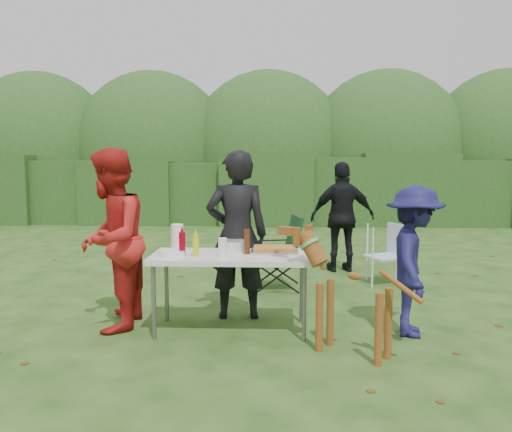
{
  "coord_description": "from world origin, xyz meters",
  "views": [
    {
      "loc": [
        0.31,
        -5.32,
        1.66
      ],
      "look_at": [
        0.05,
        0.65,
        1.0
      ],
      "focal_mm": 38.0,
      "sensor_mm": 36.0,
      "label": 1
    }
  ],
  "objects_px": {
    "person_cook": "(237,235)",
    "camping_chair": "(277,253)",
    "dog": "(354,295)",
    "lawn_chair": "(385,254)",
    "folding_table": "(231,260)",
    "mustard_bottle": "(196,246)",
    "person_black_puffy": "(343,217)",
    "ketchup_bottle": "(182,244)",
    "person_red_jacket": "(111,240)",
    "paper_towel_roll": "(177,237)",
    "child": "(414,261)",
    "beer_bottle": "(247,241)"
  },
  "relations": [
    {
      "from": "person_red_jacket",
      "to": "mustard_bottle",
      "type": "distance_m",
      "value": 0.85
    },
    {
      "from": "person_cook",
      "to": "child",
      "type": "distance_m",
      "value": 1.75
    },
    {
      "from": "child",
      "to": "dog",
      "type": "xyz_separation_m",
      "value": [
        -0.63,
        -0.55,
        -0.19
      ]
    },
    {
      "from": "person_cook",
      "to": "camping_chair",
      "type": "relative_size",
      "value": 1.85
    },
    {
      "from": "paper_towel_roll",
      "to": "person_red_jacket",
      "type": "bearing_deg",
      "value": -164.88
    },
    {
      "from": "person_black_puffy",
      "to": "dog",
      "type": "bearing_deg",
      "value": 76.57
    },
    {
      "from": "person_cook",
      "to": "person_red_jacket",
      "type": "relative_size",
      "value": 0.99
    },
    {
      "from": "person_black_puffy",
      "to": "mustard_bottle",
      "type": "relative_size",
      "value": 7.91
    },
    {
      "from": "dog",
      "to": "person_cook",
      "type": "bearing_deg",
      "value": -10.16
    },
    {
      "from": "camping_chair",
      "to": "dog",
      "type": "bearing_deg",
      "value": 95.17
    },
    {
      "from": "folding_table",
      "to": "person_red_jacket",
      "type": "distance_m",
      "value": 1.17
    },
    {
      "from": "person_black_puffy",
      "to": "camping_chair",
      "type": "bearing_deg",
      "value": 41.75
    },
    {
      "from": "child",
      "to": "ketchup_bottle",
      "type": "relative_size",
      "value": 6.36
    },
    {
      "from": "paper_towel_roll",
      "to": "lawn_chair",
      "type": "bearing_deg",
      "value": 37.09
    },
    {
      "from": "dog",
      "to": "person_black_puffy",
      "type": "bearing_deg",
      "value": -60.88
    },
    {
      "from": "person_black_puffy",
      "to": "camping_chair",
      "type": "xyz_separation_m",
      "value": [
        -0.94,
        -1.13,
        -0.33
      ]
    },
    {
      "from": "lawn_chair",
      "to": "mustard_bottle",
      "type": "height_order",
      "value": "mustard_bottle"
    },
    {
      "from": "child",
      "to": "lawn_chair",
      "type": "height_order",
      "value": "child"
    },
    {
      "from": "person_red_jacket",
      "to": "mustard_bottle",
      "type": "bearing_deg",
      "value": 78.5
    },
    {
      "from": "mustard_bottle",
      "to": "ketchup_bottle",
      "type": "height_order",
      "value": "ketchup_bottle"
    },
    {
      "from": "person_red_jacket",
      "to": "lawn_chair",
      "type": "xyz_separation_m",
      "value": [
        2.98,
        1.96,
        -0.48
      ]
    },
    {
      "from": "lawn_chair",
      "to": "ketchup_bottle",
      "type": "xyz_separation_m",
      "value": [
        -2.28,
        -2.08,
        0.46
      ]
    },
    {
      "from": "person_black_puffy",
      "to": "mustard_bottle",
      "type": "distance_m",
      "value": 3.33
    },
    {
      "from": "dog",
      "to": "lawn_chair",
      "type": "bearing_deg",
      "value": -72.33
    },
    {
      "from": "person_red_jacket",
      "to": "paper_towel_roll",
      "type": "height_order",
      "value": "person_red_jacket"
    },
    {
      "from": "camping_chair",
      "to": "mustard_bottle",
      "type": "xyz_separation_m",
      "value": [
        -0.74,
        -1.75,
        0.37
      ]
    },
    {
      "from": "folding_table",
      "to": "person_cook",
      "type": "distance_m",
      "value": 0.46
    },
    {
      "from": "beer_bottle",
      "to": "person_cook",
      "type": "bearing_deg",
      "value": 107.4
    },
    {
      "from": "folding_table",
      "to": "mustard_bottle",
      "type": "bearing_deg",
      "value": -158.46
    },
    {
      "from": "folding_table",
      "to": "camping_chair",
      "type": "bearing_deg",
      "value": 75.38
    },
    {
      "from": "camping_chair",
      "to": "lawn_chair",
      "type": "height_order",
      "value": "camping_chair"
    },
    {
      "from": "dog",
      "to": "paper_towel_roll",
      "type": "height_order",
      "value": "dog"
    },
    {
      "from": "person_black_puffy",
      "to": "person_cook",
      "type": "bearing_deg",
      "value": 51.51
    },
    {
      "from": "paper_towel_roll",
      "to": "folding_table",
      "type": "bearing_deg",
      "value": -18.53
    },
    {
      "from": "person_black_puffy",
      "to": "ketchup_bottle",
      "type": "height_order",
      "value": "person_black_puffy"
    },
    {
      "from": "lawn_chair",
      "to": "ketchup_bottle",
      "type": "height_order",
      "value": "ketchup_bottle"
    },
    {
      "from": "person_cook",
      "to": "dog",
      "type": "bearing_deg",
      "value": 129.28
    },
    {
      "from": "dog",
      "to": "ketchup_bottle",
      "type": "bearing_deg",
      "value": 15.95
    },
    {
      "from": "dog",
      "to": "mustard_bottle",
      "type": "height_order",
      "value": "dog"
    },
    {
      "from": "paper_towel_roll",
      "to": "ketchup_bottle",
      "type": "bearing_deg",
      "value": -70.47
    },
    {
      "from": "child",
      "to": "ketchup_bottle",
      "type": "bearing_deg",
      "value": 102.69
    },
    {
      "from": "mustard_bottle",
      "to": "paper_towel_roll",
      "type": "xyz_separation_m",
      "value": [
        -0.23,
        0.31,
        0.03
      ]
    },
    {
      "from": "person_black_puffy",
      "to": "beer_bottle",
      "type": "xyz_separation_m",
      "value": [
        -1.21,
        -2.72,
        0.07
      ]
    },
    {
      "from": "camping_chair",
      "to": "person_red_jacket",
      "type": "bearing_deg",
      "value": 34.32
    },
    {
      "from": "person_black_puffy",
      "to": "lawn_chair",
      "type": "bearing_deg",
      "value": 112.66
    },
    {
      "from": "mustard_bottle",
      "to": "person_red_jacket",
      "type": "bearing_deg",
      "value": 170.28
    },
    {
      "from": "lawn_chair",
      "to": "ketchup_bottle",
      "type": "distance_m",
      "value": 3.11
    },
    {
      "from": "dog",
      "to": "mustard_bottle",
      "type": "bearing_deg",
      "value": 15.38
    },
    {
      "from": "mustard_bottle",
      "to": "ketchup_bottle",
      "type": "relative_size",
      "value": 0.91
    },
    {
      "from": "dog",
      "to": "ketchup_bottle",
      "type": "distance_m",
      "value": 1.64
    }
  ]
}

